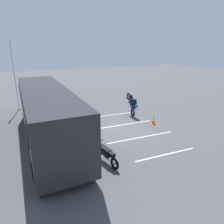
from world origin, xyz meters
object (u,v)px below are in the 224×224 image
spectator_right (85,112)px  stunt_motorcycle (132,104)px  tour_bus (47,116)px  spectator_far_left (97,129)px  spectator_left (96,123)px  flagpole (15,77)px  spectator_centre (88,117)px  traffic_cone (153,120)px  parked_motorcycle_silver (106,154)px

spectator_right → stunt_motorcycle: (0.44, -4.21, 0.06)m
tour_bus → spectator_far_left: tour_bus is taller
spectator_far_left → spectator_left: 0.89m
spectator_far_left → spectator_left: spectator_left is taller
spectator_right → flagpole: size_ratio=0.28×
spectator_left → spectator_right: spectator_left is taller
spectator_far_left → spectator_centre: size_ratio=0.99×
spectator_centre → traffic_cone: 4.98m
spectator_left → spectator_right: bearing=-1.4°
tour_bus → parked_motorcycle_silver: bearing=-149.9°
spectator_left → parked_motorcycle_silver: size_ratio=0.84×
tour_bus → spectator_right: tour_bus is taller
parked_motorcycle_silver → spectator_far_left: bearing=-9.1°
spectator_far_left → flagpole: size_ratio=0.28×
spectator_right → parked_motorcycle_silver: spectator_right is taller
spectator_centre → flagpole: (7.67, 4.14, 1.93)m
spectator_far_left → parked_motorcycle_silver: (-2.09, 0.34, -0.53)m
tour_bus → spectator_right: (1.62, -2.86, -0.65)m
parked_motorcycle_silver → traffic_cone: bearing=-57.2°
spectator_centre → flagpole: flagpole is taller
spectator_centre → traffic_cone: bearing=-98.0°
tour_bus → spectator_centre: tour_bus is taller
tour_bus → parked_motorcycle_silver: tour_bus is taller
spectator_far_left → spectator_right: 3.30m
spectator_centre → stunt_motorcycle: (1.66, -4.39, 0.03)m
stunt_motorcycle → flagpole: flagpole is taller
spectator_right → traffic_cone: bearing=-112.2°
stunt_motorcycle → traffic_cone: bearing=-168.4°
parked_motorcycle_silver → stunt_motorcycle: (5.81, -4.89, 0.58)m
tour_bus → stunt_motorcycle: 7.38m
spectator_far_left → spectator_left: (0.84, -0.28, 0.01)m
spectator_far_left → traffic_cone: bearing=-74.8°
tour_bus → traffic_cone: bearing=-92.3°
spectator_centre → flagpole: bearing=28.4°
spectator_centre → traffic_cone: (-0.69, -4.88, -0.72)m
spectator_far_left → spectator_centre: spectator_centre is taller
tour_bus → spectator_right: 3.35m
traffic_cone → tour_bus: bearing=87.7°
spectator_far_left → traffic_cone: size_ratio=2.71×
flagpole → spectator_left: bearing=-154.4°
traffic_cone → stunt_motorcycle: bearing=11.6°
spectator_far_left → stunt_motorcycle: (3.72, -4.55, 0.05)m
spectator_centre → parked_motorcycle_silver: (-4.15, 0.49, -0.54)m
stunt_motorcycle → tour_bus: bearing=106.2°
tour_bus → parked_motorcycle_silver: 4.50m
spectator_left → spectator_right: size_ratio=1.02×
spectator_left → flagpole: size_ratio=0.29×
spectator_left → parked_motorcycle_silver: bearing=168.1°
spectator_right → parked_motorcycle_silver: (-5.38, 0.68, -0.52)m
spectator_far_left → tour_bus: bearing=56.5°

